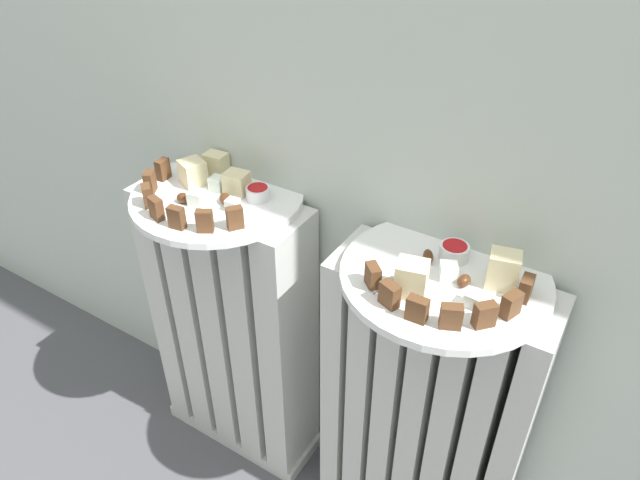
{
  "coord_description": "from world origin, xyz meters",
  "views": [
    {
      "loc": [
        0.39,
        -0.34,
        1.13
      ],
      "look_at": [
        0.0,
        0.28,
        0.61
      ],
      "focal_mm": 32.53,
      "sensor_mm": 36.0,
      "label": 1
    }
  ],
  "objects_px": {
    "radiator_right": "(421,422)",
    "jam_bowl_left": "(258,192)",
    "jam_bowl_right": "(454,251)",
    "plate_left": "(218,196)",
    "plate_right": "(445,277)",
    "fork": "(401,273)",
    "radiator_left": "(234,333)"
  },
  "relations": [
    {
      "from": "plate_right",
      "to": "jam_bowl_right",
      "type": "height_order",
      "value": "jam_bowl_right"
    },
    {
      "from": "jam_bowl_right",
      "to": "radiator_left",
      "type": "bearing_deg",
      "value": -174.59
    },
    {
      "from": "plate_right",
      "to": "jam_bowl_right",
      "type": "bearing_deg",
      "value": 95.46
    },
    {
      "from": "radiator_right",
      "to": "jam_bowl_left",
      "type": "distance_m",
      "value": 0.48
    },
    {
      "from": "plate_right",
      "to": "jam_bowl_right",
      "type": "relative_size",
      "value": 6.91
    },
    {
      "from": "radiator_left",
      "to": "jam_bowl_right",
      "type": "relative_size",
      "value": 14.58
    },
    {
      "from": "radiator_right",
      "to": "plate_left",
      "type": "height_order",
      "value": "plate_left"
    },
    {
      "from": "radiator_left",
      "to": "radiator_right",
      "type": "distance_m",
      "value": 0.41
    },
    {
      "from": "jam_bowl_left",
      "to": "jam_bowl_right",
      "type": "xyz_separation_m",
      "value": [
        0.34,
        0.01,
        0.0
      ]
    },
    {
      "from": "jam_bowl_left",
      "to": "jam_bowl_right",
      "type": "distance_m",
      "value": 0.34
    },
    {
      "from": "fork",
      "to": "plate_right",
      "type": "bearing_deg",
      "value": 32.25
    },
    {
      "from": "plate_left",
      "to": "fork",
      "type": "relative_size",
      "value": 2.74
    },
    {
      "from": "jam_bowl_left",
      "to": "fork",
      "type": "relative_size",
      "value": 0.38
    },
    {
      "from": "plate_left",
      "to": "jam_bowl_left",
      "type": "xyz_separation_m",
      "value": [
        0.07,
        0.02,
        0.02
      ]
    },
    {
      "from": "plate_left",
      "to": "jam_bowl_left",
      "type": "relative_size",
      "value": 7.23
    },
    {
      "from": "radiator_right",
      "to": "fork",
      "type": "relative_size",
      "value": 5.78
    },
    {
      "from": "plate_left",
      "to": "plate_right",
      "type": "height_order",
      "value": "same"
    },
    {
      "from": "fork",
      "to": "jam_bowl_left",
      "type": "bearing_deg",
      "value": 168.91
    },
    {
      "from": "fork",
      "to": "plate_left",
      "type": "bearing_deg",
      "value": 174.79
    },
    {
      "from": "radiator_left",
      "to": "radiator_right",
      "type": "bearing_deg",
      "value": -0.0
    },
    {
      "from": "radiator_right",
      "to": "plate_right",
      "type": "xyz_separation_m",
      "value": [
        0.0,
        0.0,
        0.32
      ]
    },
    {
      "from": "radiator_left",
      "to": "jam_bowl_right",
      "type": "bearing_deg",
      "value": 5.41
    },
    {
      "from": "plate_right",
      "to": "radiator_right",
      "type": "bearing_deg",
      "value": 0.0
    },
    {
      "from": "radiator_left",
      "to": "plate_right",
      "type": "height_order",
      "value": "plate_right"
    },
    {
      "from": "plate_right",
      "to": "jam_bowl_left",
      "type": "distance_m",
      "value": 0.34
    },
    {
      "from": "radiator_left",
      "to": "plate_right",
      "type": "distance_m",
      "value": 0.52
    },
    {
      "from": "jam_bowl_left",
      "to": "fork",
      "type": "xyz_separation_m",
      "value": [
        0.29,
        -0.06,
        -0.01
      ]
    },
    {
      "from": "radiator_right",
      "to": "jam_bowl_left",
      "type": "relative_size",
      "value": 15.25
    },
    {
      "from": "plate_left",
      "to": "jam_bowl_right",
      "type": "relative_size",
      "value": 6.91
    },
    {
      "from": "radiator_right",
      "to": "plate_left",
      "type": "bearing_deg",
      "value": 180.0
    },
    {
      "from": "plate_right",
      "to": "jam_bowl_right",
      "type": "xyz_separation_m",
      "value": [
        -0.0,
        0.04,
        0.02
      ]
    },
    {
      "from": "plate_left",
      "to": "jam_bowl_left",
      "type": "distance_m",
      "value": 0.07
    }
  ]
}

